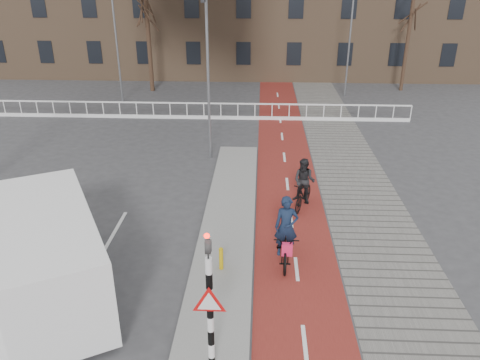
{
  "coord_description": "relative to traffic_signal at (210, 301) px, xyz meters",
  "views": [
    {
      "loc": [
        0.36,
        -9.56,
        8.09
      ],
      "look_at": [
        -0.31,
        5.0,
        1.5
      ],
      "focal_mm": 35.0,
      "sensor_mm": 36.0,
      "label": 1
    }
  ],
  "objects": [
    {
      "name": "cyclist_near",
      "position": [
        1.77,
        4.43,
        -1.26
      ],
      "size": [
        0.78,
        2.09,
        2.14
      ],
      "rotation": [
        0.0,
        0.0,
        -0.03
      ],
      "color": "black",
      "rests_on": "bike_lane"
    },
    {
      "name": "railing",
      "position": [
        -4.4,
        19.02,
        -1.68
      ],
      "size": [
        28.0,
        0.1,
        0.99
      ],
      "color": "silver",
      "rests_on": "ground"
    },
    {
      "name": "streetlight_near",
      "position": [
        -1.39,
        12.89,
        1.56
      ],
      "size": [
        0.12,
        0.12,
        7.1
      ],
      "primitive_type": "cylinder",
      "color": "slate",
      "rests_on": "ground"
    },
    {
      "name": "ground",
      "position": [
        0.6,
        2.02,
        -1.99
      ],
      "size": [
        120.0,
        120.0,
        0.0
      ],
      "primitive_type": "plane",
      "color": "#38383A",
      "rests_on": "ground"
    },
    {
      "name": "curb_island",
      "position": [
        -0.1,
        6.02,
        -1.93
      ],
      "size": [
        1.8,
        16.0,
        0.12
      ],
      "primitive_type": "cube",
      "color": "gray",
      "rests_on": "ground"
    },
    {
      "name": "bollard",
      "position": [
        -0.11,
        3.77,
        -1.53
      ],
      "size": [
        0.12,
        0.12,
        0.69
      ],
      "primitive_type": "cylinder",
      "color": "gold",
      "rests_on": "curb_island"
    },
    {
      "name": "streetlight_left",
      "position": [
        -8.31,
        22.73,
        2.42
      ],
      "size": [
        0.12,
        0.12,
        8.81
      ],
      "primitive_type": "cylinder",
      "color": "slate",
      "rests_on": "ground"
    },
    {
      "name": "traffic_signal",
      "position": [
        0.0,
        0.0,
        0.0
      ],
      "size": [
        0.8,
        0.8,
        3.68
      ],
      "color": "black",
      "rests_on": "curb_island"
    },
    {
      "name": "sidewalk",
      "position": [
        4.9,
        12.02,
        -1.98
      ],
      "size": [
        3.0,
        60.0,
        0.01
      ],
      "primitive_type": "cube",
      "color": "slate",
      "rests_on": "ground"
    },
    {
      "name": "bike_lane",
      "position": [
        2.1,
        12.02,
        -1.98
      ],
      "size": [
        2.5,
        60.0,
        0.01
      ],
      "primitive_type": "cube",
      "color": "maroon",
      "rests_on": "ground"
    },
    {
      "name": "tree_right",
      "position": [
        11.14,
        26.84,
        1.16
      ],
      "size": [
        0.25,
        0.25,
        6.3
      ],
      "primitive_type": "cylinder",
      "color": "#301E15",
      "rests_on": "ground"
    },
    {
      "name": "van",
      "position": [
        -4.48,
        2.49,
        -0.7
      ],
      "size": [
        4.71,
        6.09,
        2.45
      ],
      "rotation": [
        0.0,
        0.0,
        0.5
      ],
      "color": "white",
      "rests_on": "ground"
    },
    {
      "name": "cyclist_far",
      "position": [
        2.57,
        7.95,
        -1.19
      ],
      "size": [
        1.14,
        1.84,
        1.92
      ],
      "rotation": [
        0.0,
        0.0,
        -0.39
      ],
      "color": "black",
      "rests_on": "bike_lane"
    },
    {
      "name": "streetlight_right",
      "position": [
        6.79,
        25.07,
        1.67
      ],
      "size": [
        0.12,
        0.12,
        7.33
      ],
      "primitive_type": "cylinder",
      "color": "slate",
      "rests_on": "ground"
    },
    {
      "name": "tree_mid",
      "position": [
        -6.98,
        25.87,
        1.3
      ],
      "size": [
        0.3,
        0.3,
        6.58
      ],
      "primitive_type": "cylinder",
      "color": "#301E15",
      "rests_on": "ground"
    }
  ]
}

